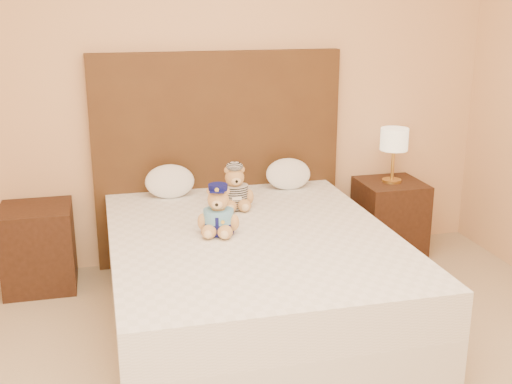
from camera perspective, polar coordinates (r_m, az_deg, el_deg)
room_walls at (r=2.74m, az=3.47°, el=16.16°), size 4.04×4.52×2.72m
bed at (r=3.79m, az=-0.32°, el=-7.58°), size 1.60×2.00×0.55m
headboard at (r=4.57m, az=-3.35°, el=2.98°), size 1.75×0.08×1.50m
nightstand_left at (r=4.46m, az=-18.75°, el=-4.67°), size 0.45×0.45×0.55m
nightstand_right at (r=4.89m, az=11.77°, el=-2.21°), size 0.45×0.45×0.55m
lamp at (r=4.74m, az=12.18°, el=4.36°), size 0.20×0.20×0.40m
teddy_police at (r=3.63m, az=-3.36°, el=-1.56°), size 0.31×0.30×0.29m
teddy_prisoner at (r=4.08m, az=-1.90°, el=0.45°), size 0.26×0.25×0.28m
pillow_left at (r=4.36m, az=-7.68°, el=1.08°), size 0.33×0.22×0.24m
pillow_right at (r=4.53m, az=2.89°, el=1.75°), size 0.32×0.21×0.23m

